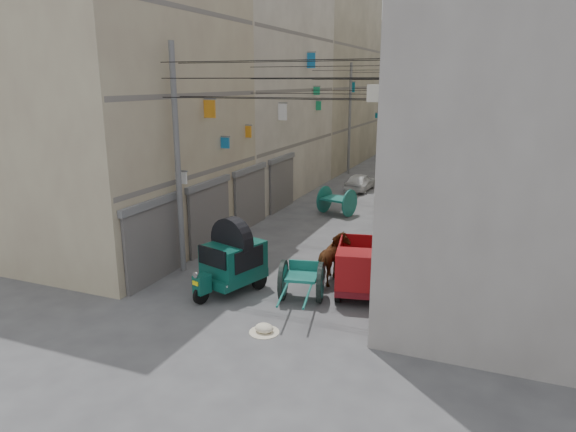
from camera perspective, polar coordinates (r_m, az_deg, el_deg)
The scene contains 18 objects.
ground at distance 12.97m, azimuth -12.90°, elevation -16.82°, with size 140.00×140.00×0.00m, color #414043.
building_row_left at distance 45.44m, azimuth 3.60°, elevation 14.42°, with size 8.00×62.00×14.00m.
building_row_right at distance 43.04m, azimuth 24.77°, elevation 13.12°, with size 8.00×62.00×14.00m.
end_cap_building at distance 75.19m, azimuth 17.74°, elevation 13.93°, with size 22.00×10.00×13.00m, color tan.
shutters_left at distance 22.58m, azimuth -6.27°, elevation 1.31°, with size 0.18×14.40×2.88m.
signboards at distance 31.43m, azimuth 10.06°, elevation 8.55°, with size 8.22×40.52×5.67m.
ac_units at distance 16.84m, azimuth 12.59°, elevation 16.88°, with size 0.70×6.55×3.35m.
utility_poles at distance 26.87m, azimuth 7.95°, elevation 8.83°, with size 7.40×22.20×8.00m.
overhead_cables at distance 24.22m, azimuth 6.59°, elevation 14.80°, with size 7.40×22.52×1.12m.
auto_rickshaw at distance 16.86m, azimuth -6.22°, elevation -4.71°, with size 2.05×2.80×1.90m.
tonga_cart at distance 16.19m, azimuth 1.53°, elevation -7.17°, with size 1.64×2.99×1.28m.
mini_truck at distance 16.67m, azimuth 7.79°, elevation -6.12°, with size 1.93×3.21×1.69m.
second_cart at distance 26.58m, azimuth 5.45°, elevation 1.74°, with size 1.91×1.78×1.41m.
feed_sack at distance 14.46m, azimuth -2.66°, elevation -12.33°, with size 0.52×0.42×0.26m, color beige.
horse at distance 17.63m, azimuth 5.06°, elevation -4.89°, with size 0.86×1.89×1.60m, color brown.
distant_car_white at distance 32.77m, azimuth 8.01°, elevation 3.78°, with size 1.30×3.23×1.10m, color silver.
distant_car_grey at distance 35.11m, azimuth 12.07°, elevation 4.43°, with size 1.29×3.69×1.22m, color #5C615F.
distant_car_green at distance 44.81m, azimuth 12.84°, elevation 6.55°, with size 1.65×4.06×1.18m, color #22654E.
Camera 1 is at (6.64, -8.89, 6.71)m, focal length 32.00 mm.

